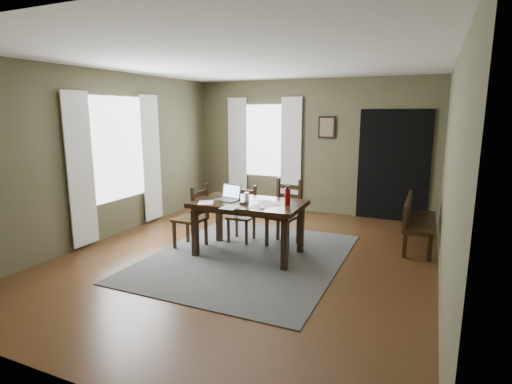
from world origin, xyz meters
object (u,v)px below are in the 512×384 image
at_px(laptop, 229,196).
at_px(dining_table, 249,208).
at_px(chair_back_left, 243,214).
at_px(chair_end, 193,218).
at_px(bench, 416,218).
at_px(chair_back_right, 285,214).
at_px(water_bottle, 287,196).

bearing_deg(laptop, dining_table, 7.92).
bearing_deg(chair_back_left, chair_end, -131.62).
xyz_separation_m(bench, laptop, (-2.50, -1.36, 0.39)).
relative_size(chair_back_right, laptop, 2.85).
bearing_deg(chair_end, water_bottle, 95.42).
bearing_deg(chair_end, laptop, 99.33).
relative_size(chair_end, bench, 0.72).
bearing_deg(bench, laptop, 118.56).
distance_m(bench, laptop, 2.87).
relative_size(chair_end, chair_back_right, 0.96).
bearing_deg(dining_table, bench, 30.95).
bearing_deg(water_bottle, chair_end, -176.15).
relative_size(chair_end, water_bottle, 3.61).
xyz_separation_m(laptop, water_bottle, (0.89, 0.02, 0.07)).
bearing_deg(water_bottle, dining_table, -177.68).
xyz_separation_m(dining_table, laptop, (-0.31, 0.00, 0.15)).
relative_size(dining_table, chair_end, 1.62).
relative_size(laptop, water_bottle, 1.32).
relative_size(bench, water_bottle, 5.01).
relative_size(bench, laptop, 3.78).
bearing_deg(laptop, bench, 37.17).
height_order(dining_table, chair_end, chair_end).
distance_m(dining_table, bench, 2.59).
relative_size(chair_back_right, water_bottle, 3.77).
bearing_deg(chair_back_left, water_bottle, -31.39).
relative_size(chair_back_left, chair_back_right, 0.87).
height_order(chair_end, laptop, laptop).
xyz_separation_m(chair_back_right, bench, (1.87, 0.72, -0.04)).
bearing_deg(chair_back_right, dining_table, -108.72).
height_order(laptop, water_bottle, water_bottle).
bearing_deg(water_bottle, bench, 39.79).
distance_m(bench, water_bottle, 2.14).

